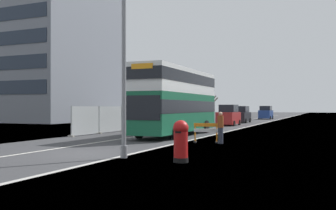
{
  "coord_description": "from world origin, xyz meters",
  "views": [
    {
      "loc": [
        10.35,
        -14.09,
        2.08
      ],
      "look_at": [
        0.99,
        7.52,
        2.2
      ],
      "focal_mm": 40.82,
      "sensor_mm": 36.0,
      "label": 1
    }
  ],
  "objects_px": {
    "lamppost_foreground": "(124,53)",
    "pedestrian_at_kerb": "(221,128)",
    "roadworks_barrier": "(206,131)",
    "car_receding_far": "(231,114)",
    "car_far_side": "(266,113)",
    "red_pillar_postbox": "(181,139)",
    "car_receding_mid": "(241,115)",
    "car_oncoming_near": "(229,116)",
    "double_decker_bus": "(177,100)"
  },
  "relations": [
    {
      "from": "car_receding_mid",
      "to": "pedestrian_at_kerb",
      "type": "xyz_separation_m",
      "value": [
        5.28,
        -29.19,
        -0.11
      ]
    },
    {
      "from": "car_far_side",
      "to": "roadworks_barrier",
      "type": "bearing_deg",
      "value": -85.27
    },
    {
      "from": "lamppost_foreground",
      "to": "car_oncoming_near",
      "type": "relative_size",
      "value": 2.13
    },
    {
      "from": "red_pillar_postbox",
      "to": "pedestrian_at_kerb",
      "type": "xyz_separation_m",
      "value": [
        -0.6,
        7.68,
        0.04
      ]
    },
    {
      "from": "lamppost_foreground",
      "to": "double_decker_bus",
      "type": "bearing_deg",
      "value": 102.34
    },
    {
      "from": "car_oncoming_near",
      "to": "lamppost_foreground",
      "type": "bearing_deg",
      "value": -84.11
    },
    {
      "from": "lamppost_foreground",
      "to": "red_pillar_postbox",
      "type": "xyz_separation_m",
      "value": [
        2.58,
        -0.21,
        -3.43
      ]
    },
    {
      "from": "double_decker_bus",
      "to": "roadworks_barrier",
      "type": "relative_size",
      "value": 7.98
    },
    {
      "from": "double_decker_bus",
      "to": "roadworks_barrier",
      "type": "distance_m",
      "value": 6.29
    },
    {
      "from": "roadworks_barrier",
      "to": "car_far_side",
      "type": "relative_size",
      "value": 0.34
    },
    {
      "from": "lamppost_foreground",
      "to": "car_oncoming_near",
      "type": "distance_m",
      "value": 28.84
    },
    {
      "from": "lamppost_foreground",
      "to": "red_pillar_postbox",
      "type": "bearing_deg",
      "value": -4.59
    },
    {
      "from": "double_decker_bus",
      "to": "car_oncoming_near",
      "type": "distance_m",
      "value": 16.19
    },
    {
      "from": "red_pillar_postbox",
      "to": "car_oncoming_near",
      "type": "bearing_deg",
      "value": 100.88
    },
    {
      "from": "red_pillar_postbox",
      "to": "car_receding_far",
      "type": "relative_size",
      "value": 0.41
    },
    {
      "from": "pedestrian_at_kerb",
      "to": "roadworks_barrier",
      "type": "bearing_deg",
      "value": 166.68
    },
    {
      "from": "pedestrian_at_kerb",
      "to": "car_receding_mid",
      "type": "bearing_deg",
      "value": 100.26
    },
    {
      "from": "car_far_side",
      "to": "pedestrian_at_kerb",
      "type": "xyz_separation_m",
      "value": [
        4.68,
        -45.41,
        -0.15
      ]
    },
    {
      "from": "double_decker_bus",
      "to": "car_receding_far",
      "type": "relative_size",
      "value": 3.05
    },
    {
      "from": "lamppost_foreground",
      "to": "roadworks_barrier",
      "type": "distance_m",
      "value": 8.56
    },
    {
      "from": "red_pillar_postbox",
      "to": "roadworks_barrier",
      "type": "bearing_deg",
      "value": 101.05
    },
    {
      "from": "roadworks_barrier",
      "to": "pedestrian_at_kerb",
      "type": "distance_m",
      "value": 0.99
    },
    {
      "from": "double_decker_bus",
      "to": "car_receding_far",
      "type": "height_order",
      "value": "double_decker_bus"
    },
    {
      "from": "double_decker_bus",
      "to": "red_pillar_postbox",
      "type": "xyz_separation_m",
      "value": [
        5.29,
        -12.6,
        -1.7
      ]
    },
    {
      "from": "lamppost_foreground",
      "to": "pedestrian_at_kerb",
      "type": "bearing_deg",
      "value": 75.23
    },
    {
      "from": "red_pillar_postbox",
      "to": "roadworks_barrier",
      "type": "relative_size",
      "value": 1.08
    },
    {
      "from": "roadworks_barrier",
      "to": "car_receding_far",
      "type": "xyz_separation_m",
      "value": [
        -7.53,
        36.15,
        0.35
      ]
    },
    {
      "from": "car_receding_far",
      "to": "pedestrian_at_kerb",
      "type": "bearing_deg",
      "value": -76.89
    },
    {
      "from": "double_decker_bus",
      "to": "pedestrian_at_kerb",
      "type": "bearing_deg",
      "value": -46.38
    },
    {
      "from": "car_receding_mid",
      "to": "roadworks_barrier",
      "type": "bearing_deg",
      "value": -81.47
    },
    {
      "from": "car_far_side",
      "to": "car_receding_far",
      "type": "bearing_deg",
      "value": -112.73
    },
    {
      "from": "double_decker_bus",
      "to": "car_far_side",
      "type": "bearing_deg",
      "value": 90.0
    },
    {
      "from": "double_decker_bus",
      "to": "car_receding_mid",
      "type": "relative_size",
      "value": 2.66
    },
    {
      "from": "lamppost_foreground",
      "to": "pedestrian_at_kerb",
      "type": "height_order",
      "value": "lamppost_foreground"
    },
    {
      "from": "lamppost_foreground",
      "to": "car_receding_mid",
      "type": "height_order",
      "value": "lamppost_foreground"
    },
    {
      "from": "car_receding_mid",
      "to": "pedestrian_at_kerb",
      "type": "distance_m",
      "value": 29.66
    },
    {
      "from": "pedestrian_at_kerb",
      "to": "car_far_side",
      "type": "bearing_deg",
      "value": 95.89
    },
    {
      "from": "double_decker_bus",
      "to": "car_far_side",
      "type": "distance_m",
      "value": 40.53
    },
    {
      "from": "car_receding_mid",
      "to": "car_receding_far",
      "type": "xyz_separation_m",
      "value": [
        -3.19,
        7.19,
        0.02
      ]
    },
    {
      "from": "double_decker_bus",
      "to": "car_receding_mid",
      "type": "xyz_separation_m",
      "value": [
        -0.6,
        24.27,
        -1.55
      ]
    },
    {
      "from": "car_oncoming_near",
      "to": "car_receding_far",
      "type": "relative_size",
      "value": 1.11
    },
    {
      "from": "red_pillar_postbox",
      "to": "car_receding_mid",
      "type": "relative_size",
      "value": 0.36
    },
    {
      "from": "lamppost_foreground",
      "to": "car_receding_far",
      "type": "xyz_separation_m",
      "value": [
        -6.5,
        43.85,
        -3.25
      ]
    },
    {
      "from": "car_far_side",
      "to": "lamppost_foreground",
      "type": "bearing_deg",
      "value": -87.07
    },
    {
      "from": "roadworks_barrier",
      "to": "car_far_side",
      "type": "distance_m",
      "value": 45.35
    },
    {
      "from": "red_pillar_postbox",
      "to": "double_decker_bus",
      "type": "bearing_deg",
      "value": 112.77
    },
    {
      "from": "double_decker_bus",
      "to": "car_receding_far",
      "type": "bearing_deg",
      "value": 96.87
    },
    {
      "from": "car_receding_mid",
      "to": "lamppost_foreground",
      "type": "bearing_deg",
      "value": -84.84
    },
    {
      "from": "roadworks_barrier",
      "to": "car_oncoming_near",
      "type": "bearing_deg",
      "value": 100.81
    },
    {
      "from": "lamppost_foreground",
      "to": "car_receding_mid",
      "type": "distance_m",
      "value": 36.95
    }
  ]
}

